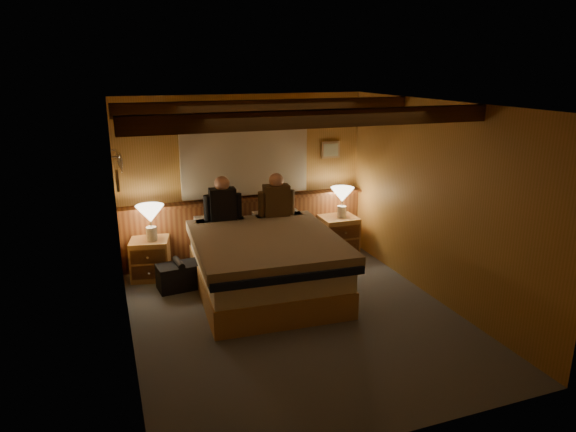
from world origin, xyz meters
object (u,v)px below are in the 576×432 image
nightstand_right (338,235)px  bed (264,262)px  lamp_left (150,216)px  nightstand_left (150,259)px  duffel_bag (179,276)px  person_right (276,198)px  person_left (223,202)px  lamp_right (342,196)px

nightstand_right → bed: bearing=-146.9°
lamp_left → nightstand_left: bearing=132.8°
bed → duffel_bag: bed is taller
nightstand_left → lamp_left: 0.61m
nightstand_right → duffel_bag: size_ratio=1.00×
nightstand_left → person_right: bearing=5.7°
person_left → duffel_bag: (-0.68, -0.36, -0.83)m
duffel_bag → lamp_right: bearing=3.7°
bed → nightstand_left: bed is taller
nightstand_left → bed: bearing=-23.3°
bed → person_left: (-0.33, 0.81, 0.61)m
bed → lamp_right: (1.51, 0.90, 0.51)m
lamp_left → person_right: size_ratio=0.76×
bed → lamp_left: bearing=148.3°
nightstand_right → duffel_bag: bearing=-168.2°
nightstand_left → lamp_left: size_ratio=1.21×
nightstand_right → person_left: (-1.80, -0.11, 0.72)m
person_left → lamp_left: bearing=179.5°
bed → lamp_right: 1.83m
nightstand_left → person_left: bearing=4.8°
bed → nightstand_left: 1.62m
bed → person_right: bearing=63.8°
lamp_right → lamp_left: bearing=-179.8°
nightstand_left → nightstand_right: (2.79, -0.01, 0.02)m
lamp_right → nightstand_left: bearing=179.3°
lamp_right → person_right: bearing=-171.7°
bed → person_right: person_right is taller
bed → lamp_left: 1.63m
duffel_bag → bed: bearing=-30.5°
lamp_right → person_left: size_ratio=0.73×
person_right → bed: bearing=-114.1°
person_left → person_right: (0.74, -0.07, 0.00)m
lamp_left → lamp_right: 2.79m
lamp_left → duffel_bag: bearing=-58.5°
nightstand_right → person_left: bearing=-175.4°
nightstand_left → person_right: person_right is taller
nightstand_right → lamp_left: 2.82m
lamp_right → person_right: (-1.09, -0.16, 0.10)m
nightstand_left → lamp_right: bearing=11.3°
lamp_right → duffel_bag: 2.66m
lamp_left → person_right: 1.71m
person_right → duffel_bag: bearing=-163.3°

